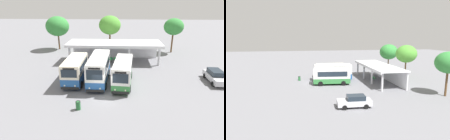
{
  "view_description": "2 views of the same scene",
  "coord_description": "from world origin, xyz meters",
  "views": [
    {
      "loc": [
        1.8,
        -18.83,
        10.32
      ],
      "look_at": [
        0.71,
        4.66,
        1.51
      ],
      "focal_mm": 30.1,
      "sensor_mm": 36.0,
      "label": 1
    },
    {
      "loc": [
        37.08,
        -1.4,
        9.06
      ],
      "look_at": [
        0.93,
        4.98,
        2.6
      ],
      "focal_mm": 30.06,
      "sensor_mm": 36.0,
      "label": 2
    }
  ],
  "objects": [
    {
      "name": "waiting_chair_end_by_column",
      "position": [
        -0.4,
        12.76,
        0.52
      ],
      "size": [
        0.45,
        0.45,
        0.86
      ],
      "color": "slate",
      "rests_on": "ground"
    },
    {
      "name": "city_bus_middle_cream",
      "position": [
        2.16,
        3.53,
        1.76
      ],
      "size": [
        2.75,
        7.2,
        3.17
      ],
      "color": "black",
      "rests_on": "ground"
    },
    {
      "name": "roadside_tree_behind_canopy",
      "position": [
        -0.45,
        20.31,
        5.44
      ],
      "size": [
        4.49,
        4.49,
        7.36
      ],
      "color": "brown",
      "rests_on": "ground"
    },
    {
      "name": "litter_bin_apron",
      "position": [
        -2.32,
        -2.73,
        0.46
      ],
      "size": [
        0.49,
        0.49,
        0.9
      ],
      "color": "#266633",
      "rests_on": "ground"
    },
    {
      "name": "parked_car_flank",
      "position": [
        14.47,
        4.8,
        0.83
      ],
      "size": [
        1.98,
        4.56,
        1.62
      ],
      "color": "black",
      "rests_on": "ground"
    },
    {
      "name": "roadside_tree_east_of_canopy",
      "position": [
        12.39,
        19.9,
        5.25
      ],
      "size": [
        3.9,
        3.9,
        6.93
      ],
      "color": "brown",
      "rests_on": "ground"
    },
    {
      "name": "waiting_chair_middle_seat",
      "position": [
        0.86,
        12.76,
        0.52
      ],
      "size": [
        0.45,
        0.45,
        0.86
      ],
      "color": "slate",
      "rests_on": "ground"
    },
    {
      "name": "ground_plane",
      "position": [
        0.0,
        0.0,
        0.0
      ],
      "size": [
        180.0,
        180.0,
        0.0
      ],
      "primitive_type": "plane",
      "color": "slate"
    },
    {
      "name": "waiting_chair_second_from_end",
      "position": [
        0.23,
        12.66,
        0.52
      ],
      "size": [
        0.45,
        0.45,
        0.86
      ],
      "color": "slate",
      "rests_on": "ground"
    },
    {
      "name": "roadside_tree_west_of_canopy",
      "position": [
        -11.79,
        21.53,
        5.0
      ],
      "size": [
        4.92,
        4.92,
        7.1
      ],
      "color": "brown",
      "rests_on": "ground"
    },
    {
      "name": "city_bus_second_in_row",
      "position": [
        -0.98,
        4.22,
        1.92
      ],
      "size": [
        2.51,
        7.86,
        3.48
      ],
      "color": "black",
      "rests_on": "ground"
    },
    {
      "name": "terminal_canopy",
      "position": [
        0.72,
        13.99,
        2.62
      ],
      "size": [
        16.24,
        5.29,
        3.4
      ],
      "color": "silver",
      "rests_on": "ground"
    },
    {
      "name": "city_bus_nearest_orange",
      "position": [
        -4.11,
        4.17,
        1.76
      ],
      "size": [
        2.41,
        6.58,
        3.18
      ],
      "color": "black",
      "rests_on": "ground"
    }
  ]
}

